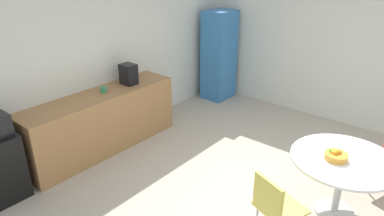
% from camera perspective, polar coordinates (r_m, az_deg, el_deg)
% --- Properties ---
extents(ground_plane, '(6.00, 6.00, 0.00)m').
position_cam_1_polar(ground_plane, '(4.43, 12.01, -15.71)').
color(ground_plane, '#B2A893').
extents(wall_back, '(6.00, 0.10, 2.60)m').
position_cam_1_polar(wall_back, '(5.63, -14.79, 7.77)').
color(wall_back, silver).
rests_on(wall_back, ground_plane).
extents(wall_side_right, '(0.10, 6.00, 2.60)m').
position_cam_1_polar(wall_side_right, '(6.47, 25.92, 8.19)').
color(wall_side_right, silver).
rests_on(wall_side_right, ground_plane).
extents(counter_block, '(2.46, 0.60, 0.90)m').
position_cam_1_polar(counter_block, '(5.48, -14.40, -2.17)').
color(counter_block, '#9E7042').
rests_on(counter_block, ground_plane).
extents(locker_cabinet, '(0.60, 0.50, 1.79)m').
position_cam_1_polar(locker_cabinet, '(7.19, 4.42, 8.53)').
color(locker_cabinet, '#3372B2').
rests_on(locker_cabinet, ground_plane).
extents(round_table, '(1.15, 1.15, 0.73)m').
position_cam_1_polar(round_table, '(4.27, 23.35, -8.98)').
color(round_table, silver).
rests_on(round_table, ground_plane).
extents(chair_yellow, '(0.54, 0.54, 0.83)m').
position_cam_1_polar(chair_yellow, '(3.66, 13.21, -14.96)').
color(chair_yellow, silver).
rests_on(chair_yellow, ground_plane).
extents(fruit_bowl, '(0.25, 0.25, 0.11)m').
position_cam_1_polar(fruit_bowl, '(4.13, 22.38, -7.16)').
color(fruit_bowl, gold).
rests_on(fruit_bowl, round_table).
extents(mug_white, '(0.13, 0.08, 0.09)m').
position_cam_1_polar(mug_white, '(5.33, -14.25, 2.92)').
color(mug_white, '#338C59').
rests_on(mug_white, counter_block).
extents(coffee_maker, '(0.20, 0.24, 0.32)m').
position_cam_1_polar(coffee_maker, '(5.58, -10.30, 5.45)').
color(coffee_maker, black).
rests_on(coffee_maker, counter_block).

